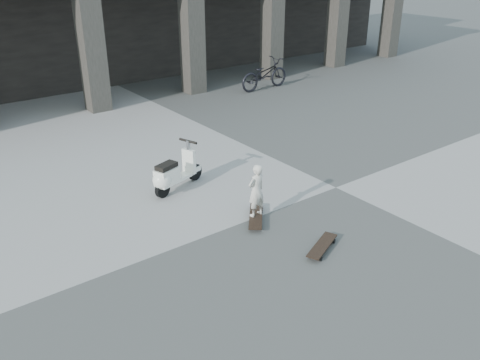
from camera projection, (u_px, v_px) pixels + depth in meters
ground at (336, 188)px, 10.93m from camera, size 90.00×90.00×0.00m
longboard at (256, 216)px, 9.61m from camera, size 0.86×0.95×0.10m
skateboard_spare at (322, 246)px, 8.65m from camera, size 0.92×0.57×0.11m
child at (256, 190)px, 9.39m from camera, size 0.40×0.28×1.03m
scooter at (171, 175)px, 10.56m from camera, size 1.38×0.69×1.00m
bicycle at (264, 74)px, 18.18m from camera, size 2.10×0.81×1.09m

